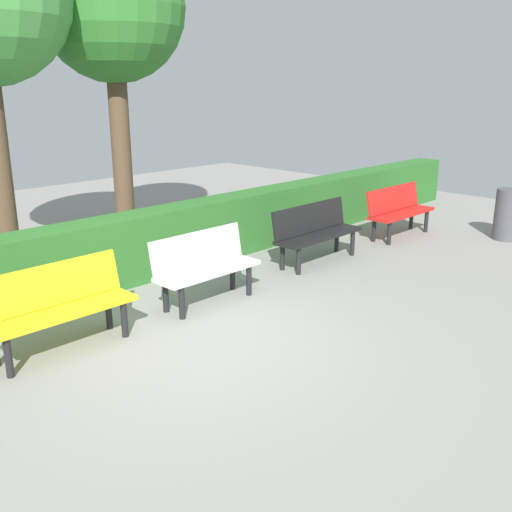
% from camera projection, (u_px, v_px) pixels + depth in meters
% --- Properties ---
extents(ground_plane, '(19.70, 19.70, 0.00)m').
position_uv_depth(ground_plane, '(187.00, 339.00, 6.11)').
color(ground_plane, gray).
extents(bench_red, '(1.52, 0.48, 0.86)m').
position_uv_depth(bench_red, '(398.00, 209.00, 10.07)').
color(bench_red, red).
rests_on(bench_red, ground_plane).
extents(bench_black, '(1.60, 0.46, 0.86)m').
position_uv_depth(bench_black, '(315.00, 230.00, 8.62)').
color(bench_black, black).
rests_on(bench_black, ground_plane).
extents(bench_white, '(1.38, 0.47, 0.86)m').
position_uv_depth(bench_white, '(204.00, 264.00, 7.01)').
color(bench_white, white).
rests_on(bench_white, ground_plane).
extents(bench_yellow, '(1.54, 0.47, 0.86)m').
position_uv_depth(bench_yellow, '(57.00, 304.00, 5.76)').
color(bench_yellow, yellow).
rests_on(bench_yellow, ground_plane).
extents(hedge_row, '(15.70, 0.51, 0.91)m').
position_uv_depth(hedge_row, '(147.00, 245.00, 7.95)').
color(hedge_row, '#2D6B28').
rests_on(hedge_row, ground_plane).
extents(tree_near, '(2.19, 2.19, 4.76)m').
position_uv_depth(tree_near, '(112.00, 11.00, 8.63)').
color(tree_near, brown).
rests_on(tree_near, ground_plane).
extents(trash_bin, '(0.46, 0.46, 0.86)m').
position_uv_depth(trash_bin, '(509.00, 214.00, 9.87)').
color(trash_bin, '#4C4C51').
rests_on(trash_bin, ground_plane).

